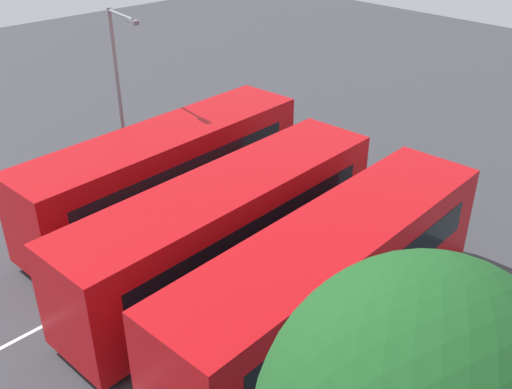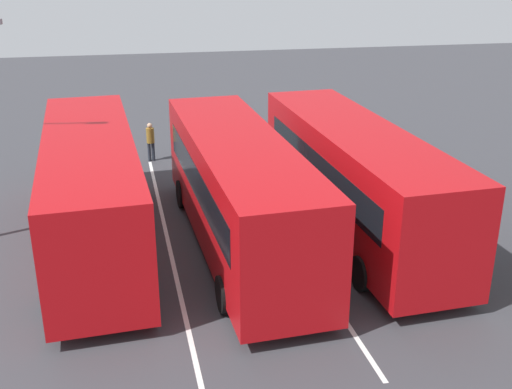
# 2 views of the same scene
# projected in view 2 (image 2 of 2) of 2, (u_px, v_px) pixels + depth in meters

# --- Properties ---
(ground_plane) EXTENTS (72.43, 72.43, 0.00)m
(ground_plane) POSITION_uv_depth(u_px,v_px,m) (228.00, 235.00, 19.24)
(ground_plane) COLOR #38383D
(bus_far_left) EXTENTS (10.80, 3.14, 3.28)m
(bus_far_left) POSITION_uv_depth(u_px,v_px,m) (355.00, 176.00, 18.90)
(bus_far_left) COLOR #B70C11
(bus_far_left) RESTS_ON ground
(bus_center_left) EXTENTS (10.80, 3.17, 3.28)m
(bus_center_left) POSITION_uv_depth(u_px,v_px,m) (238.00, 188.00, 17.94)
(bus_center_left) COLOR #B70C11
(bus_center_left) RESTS_ON ground
(bus_center_right) EXTENTS (10.81, 3.23, 3.28)m
(bus_center_right) POSITION_uv_depth(u_px,v_px,m) (92.00, 188.00, 17.99)
(bus_center_right) COLOR #B70C11
(bus_center_right) RESTS_ON ground
(pedestrian) EXTENTS (0.34, 0.34, 1.60)m
(pedestrian) POSITION_uv_depth(u_px,v_px,m) (150.00, 139.00, 25.61)
(pedestrian) COLOR #232833
(pedestrian) RESTS_ON ground
(lane_stripe_outer_left) EXTENTS (15.13, 0.65, 0.01)m
(lane_stripe_outer_left) POSITION_uv_depth(u_px,v_px,m) (286.00, 230.00, 19.56)
(lane_stripe_outer_left) COLOR silver
(lane_stripe_outer_left) RESTS_ON ground
(lane_stripe_inner_left) EXTENTS (15.13, 0.65, 0.01)m
(lane_stripe_inner_left) POSITION_uv_depth(u_px,v_px,m) (168.00, 240.00, 18.92)
(lane_stripe_inner_left) COLOR silver
(lane_stripe_inner_left) RESTS_ON ground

